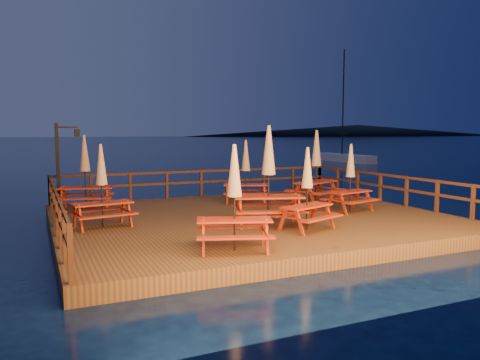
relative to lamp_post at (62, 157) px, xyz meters
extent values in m
plane|color=black|center=(5.39, -4.55, -2.20)|extent=(500.00, 500.00, 0.00)
cube|color=#4D2B19|center=(5.39, -4.55, -2.00)|extent=(12.00, 10.00, 0.40)
cylinder|color=#341C10|center=(-0.21, -9.15, -2.50)|extent=(0.24, 0.24, 1.40)
cylinder|color=#341C10|center=(-0.21, 0.05, -2.50)|extent=(0.24, 0.24, 1.40)
cylinder|color=#341C10|center=(5.39, -9.15, -2.50)|extent=(0.24, 0.24, 1.40)
cylinder|color=#341C10|center=(5.39, 0.05, -2.50)|extent=(0.24, 0.24, 1.40)
cylinder|color=#341C10|center=(10.99, 0.05, -2.50)|extent=(0.24, 0.24, 1.40)
cube|color=#341C10|center=(5.39, 0.30, -0.75)|extent=(11.70, 0.06, 0.09)
cube|color=#341C10|center=(5.39, 0.30, -1.19)|extent=(11.70, 0.06, 0.09)
cube|color=#341C10|center=(0.71, 0.30, -1.25)|extent=(0.10, 0.10, 1.10)
cube|color=#341C10|center=(5.39, 0.30, -1.25)|extent=(0.10, 0.10, 1.10)
cube|color=#341C10|center=(10.07, 0.30, -1.25)|extent=(0.10, 0.10, 1.10)
cube|color=#341C10|center=(-0.46, -4.55, -0.75)|extent=(0.06, 9.70, 0.09)
cube|color=#341C10|center=(-0.46, -4.55, -1.19)|extent=(0.06, 9.70, 0.09)
cube|color=#341C10|center=(-0.46, -8.43, -1.25)|extent=(0.10, 0.10, 1.10)
cube|color=#341C10|center=(-0.46, -4.55, -1.25)|extent=(0.10, 0.10, 1.10)
cube|color=#341C10|center=(-0.46, -0.67, -1.25)|extent=(0.10, 0.10, 1.10)
cube|color=#341C10|center=(11.24, -4.55, -0.75)|extent=(0.06, 9.70, 0.09)
cube|color=#341C10|center=(11.24, -4.55, -1.19)|extent=(0.06, 9.70, 0.09)
cube|color=#341C10|center=(11.24, -4.55, -1.25)|extent=(0.10, 0.10, 1.10)
cube|color=#341C10|center=(11.24, -0.67, -1.25)|extent=(0.10, 0.10, 1.10)
cube|color=black|center=(-0.16, 0.00, -0.30)|extent=(0.12, 0.12, 3.00)
cube|color=black|center=(0.19, 0.00, 1.05)|extent=(0.70, 0.06, 0.06)
cube|color=black|center=(0.54, 0.00, 0.85)|extent=(0.18, 0.18, 0.28)
sphere|color=#FFC866|center=(0.54, 0.00, 0.85)|extent=(0.14, 0.14, 0.14)
ellipsoid|color=black|center=(190.39, 225.45, 1.30)|extent=(230.40, 86.40, 7.00)
cube|color=silver|center=(27.96, 20.75, -1.92)|extent=(1.73, 7.76, 0.99)
cylinder|color=black|center=(27.96, 21.30, 3.52)|extent=(0.13, 0.13, 11.00)
cylinder|color=black|center=(27.96, 21.30, 0.66)|extent=(0.19, 1.98, 0.09)
cube|color=#9C250E|center=(0.67, -1.06, -1.04)|extent=(1.92, 1.11, 0.05)
cube|color=#9C250E|center=(0.81, -0.47, -1.34)|extent=(1.82, 0.70, 0.05)
cube|color=#9C250E|center=(0.52, -1.64, -1.34)|extent=(1.82, 0.70, 0.05)
cube|color=#9C250E|center=(0.01, -0.56, -1.42)|extent=(0.08, 0.11, 0.75)
cube|color=#9C250E|center=(-0.14, -1.20, -1.42)|extent=(0.08, 0.11, 0.75)
cube|color=#9C250E|center=(1.47, -0.91, -1.42)|extent=(0.08, 0.11, 0.75)
cube|color=#9C250E|center=(1.32, -1.56, -1.42)|extent=(0.08, 0.11, 0.75)
cylinder|color=black|center=(0.67, -1.06, -0.54)|extent=(0.04, 0.04, 2.50)
cone|color=tan|center=(0.67, -1.06, 0.16)|extent=(0.36, 0.36, 1.25)
sphere|color=black|center=(0.67, -1.06, 0.74)|extent=(0.07, 0.07, 0.07)
cube|color=#9C250E|center=(8.75, -3.17, -1.00)|extent=(2.05, 1.45, 0.05)
cube|color=#9C250E|center=(8.49, -2.59, -1.32)|extent=(1.87, 1.04, 0.05)
cube|color=#9C250E|center=(9.00, -3.76, -1.32)|extent=(1.87, 1.04, 0.05)
cube|color=#9C250E|center=(7.88, -3.17, -1.40)|extent=(0.10, 0.12, 0.80)
cube|color=#9C250E|center=(8.16, -3.81, -1.40)|extent=(0.10, 0.12, 0.80)
cube|color=#9C250E|center=(9.34, -2.53, -1.40)|extent=(0.10, 0.12, 0.80)
cube|color=#9C250E|center=(9.62, -3.17, -1.40)|extent=(0.10, 0.12, 0.80)
cylinder|color=black|center=(8.75, -3.17, -0.46)|extent=(0.05, 0.05, 2.66)
cone|color=tan|center=(8.75, -3.17, 0.28)|extent=(0.38, 0.38, 1.33)
sphere|color=black|center=(8.75, -3.17, 0.90)|extent=(0.07, 0.07, 0.07)
cube|color=#9C250E|center=(6.36, -2.03, -1.10)|extent=(1.78, 1.26, 0.05)
cube|color=#9C250E|center=(6.58, -1.53, -1.38)|extent=(1.62, 0.90, 0.05)
cube|color=#9C250E|center=(6.14, -2.54, -1.38)|extent=(1.62, 0.90, 0.05)
cube|color=#9C250E|center=(5.85, -1.48, -1.45)|extent=(0.09, 0.11, 0.69)
cube|color=#9C250E|center=(5.60, -2.04, -1.45)|extent=(0.09, 0.11, 0.69)
cube|color=#9C250E|center=(7.11, -2.03, -1.45)|extent=(0.09, 0.11, 0.69)
cube|color=#9C250E|center=(6.87, -2.59, -1.45)|extent=(0.09, 0.11, 0.69)
cylinder|color=black|center=(6.36, -2.03, -0.64)|extent=(0.04, 0.04, 2.31)
cone|color=tan|center=(6.36, -2.03, 0.00)|extent=(0.33, 0.33, 1.15)
sphere|color=black|center=(6.36, -2.03, 0.54)|extent=(0.06, 0.06, 0.06)
cube|color=#9C250E|center=(3.13, -8.40, -1.09)|extent=(1.81, 1.19, 0.05)
cube|color=#9C250E|center=(3.33, -7.87, -1.37)|extent=(1.68, 0.82, 0.05)
cube|color=#9C250E|center=(2.94, -8.93, -1.37)|extent=(1.68, 0.82, 0.05)
cube|color=#9C250E|center=(2.58, -7.87, -1.44)|extent=(0.08, 0.11, 0.70)
cube|color=#9C250E|center=(2.37, -8.45, -1.44)|extent=(0.08, 0.11, 0.70)
cube|color=#9C250E|center=(3.90, -8.35, -1.44)|extent=(0.08, 0.11, 0.70)
cube|color=#9C250E|center=(3.69, -8.93, -1.44)|extent=(0.08, 0.11, 0.70)
cylinder|color=black|center=(3.13, -8.40, -0.62)|extent=(0.04, 0.04, 2.35)
cone|color=tan|center=(3.13, -8.40, 0.04)|extent=(0.34, 0.34, 1.17)
sphere|color=black|center=(3.13, -8.40, 0.58)|extent=(0.07, 0.07, 0.07)
cube|color=#9C250E|center=(0.75, -4.52, -1.11)|extent=(1.72, 0.89, 0.05)
cube|color=#9C250E|center=(0.67, -3.98, -1.38)|extent=(1.66, 0.51, 0.05)
cube|color=#9C250E|center=(0.84, -5.06, -1.38)|extent=(1.66, 0.51, 0.05)
cube|color=#9C250E|center=(0.03, -4.33, -1.45)|extent=(0.07, 0.10, 0.69)
cube|color=#9C250E|center=(0.12, -4.92, -1.45)|extent=(0.07, 0.10, 0.69)
cube|color=#9C250E|center=(1.38, -4.11, -1.45)|extent=(0.07, 0.10, 0.69)
cube|color=#9C250E|center=(1.48, -4.71, -1.45)|extent=(0.07, 0.10, 0.69)
cylinder|color=black|center=(0.75, -4.52, -0.65)|extent=(0.04, 0.04, 2.28)
cone|color=tan|center=(0.75, -4.52, -0.01)|extent=(0.33, 0.33, 1.14)
sphere|color=black|center=(0.75, -4.52, 0.52)|extent=(0.06, 0.06, 0.06)
cube|color=#9C250E|center=(8.80, -5.17, -1.13)|extent=(1.69, 0.96, 0.04)
cube|color=#9C250E|center=(8.68, -4.66, -1.40)|extent=(1.61, 0.60, 0.04)
cube|color=#9C250E|center=(8.92, -5.69, -1.40)|extent=(1.61, 0.60, 0.04)
cube|color=#9C250E|center=(8.09, -5.04, -1.46)|extent=(0.07, 0.10, 0.66)
cube|color=#9C250E|center=(8.22, -5.61, -1.46)|extent=(0.07, 0.10, 0.66)
cube|color=#9C250E|center=(9.38, -4.74, -1.46)|extent=(0.07, 0.10, 0.66)
cube|color=#9C250E|center=(9.52, -5.31, -1.46)|extent=(0.07, 0.10, 0.66)
cylinder|color=black|center=(8.80, -5.17, -0.69)|extent=(0.04, 0.04, 2.21)
cone|color=tan|center=(8.80, -5.17, -0.07)|extent=(0.32, 0.32, 1.11)
sphere|color=black|center=(8.80, -5.17, 0.44)|extent=(0.06, 0.06, 0.06)
cube|color=#9C250E|center=(5.83, -7.17, -1.13)|extent=(1.71, 1.12, 0.04)
cube|color=#9C250E|center=(5.65, -6.67, -1.40)|extent=(1.58, 0.77, 0.04)
cube|color=#9C250E|center=(6.01, -7.67, -1.40)|extent=(1.58, 0.77, 0.04)
cube|color=#9C250E|center=(5.11, -7.12, -1.46)|extent=(0.08, 0.10, 0.66)
cube|color=#9C250E|center=(5.31, -7.67, -1.46)|extent=(0.08, 0.10, 0.66)
cube|color=#9C250E|center=(6.36, -6.67, -1.46)|extent=(0.08, 0.10, 0.66)
cube|color=#9C250E|center=(6.56, -7.22, -1.46)|extent=(0.08, 0.10, 0.66)
cylinder|color=black|center=(5.83, -7.17, -0.69)|extent=(0.04, 0.04, 2.21)
cone|color=tan|center=(5.83, -7.17, -0.07)|extent=(0.32, 0.32, 1.10)
sphere|color=black|center=(5.83, -7.17, 0.44)|extent=(0.06, 0.06, 0.06)
cube|color=#9C250E|center=(5.16, -6.18, -0.96)|extent=(2.15, 1.38, 0.06)
cube|color=#9C250E|center=(5.37, -5.55, -1.29)|extent=(2.00, 0.94, 0.06)
cube|color=#9C250E|center=(4.94, -6.82, -1.29)|extent=(2.00, 0.94, 0.06)
cube|color=#9C250E|center=(4.49, -5.57, -1.38)|extent=(0.10, 0.13, 0.83)
cube|color=#9C250E|center=(4.25, -6.26, -1.38)|extent=(0.10, 0.13, 0.83)
cube|color=#9C250E|center=(6.07, -6.10, -1.38)|extent=(0.10, 0.13, 0.83)
cube|color=#9C250E|center=(5.83, -6.80, -1.38)|extent=(0.10, 0.13, 0.83)
cylinder|color=black|center=(5.16, -6.18, -0.40)|extent=(0.05, 0.05, 2.78)
cone|color=tan|center=(5.16, -6.18, 0.38)|extent=(0.40, 0.40, 1.39)
sphere|color=black|center=(5.16, -6.18, 1.02)|extent=(0.08, 0.08, 0.08)
camera|label=1|loc=(-1.02, -17.99, 0.92)|focal=35.00mm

